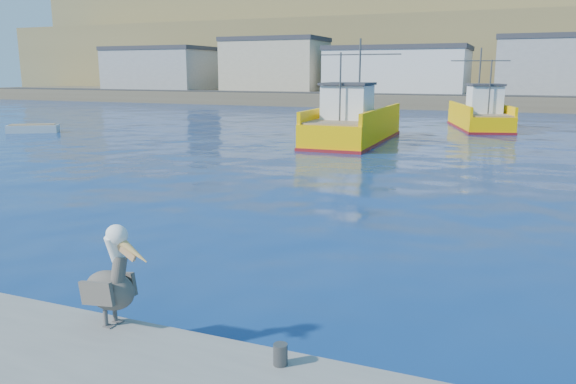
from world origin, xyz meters
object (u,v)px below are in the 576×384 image
(trawler_yellow_a, at_px, (353,125))
(skiff_left, at_px, (33,129))
(trawler_yellow_b, at_px, (480,117))
(pelican, at_px, (112,282))

(trawler_yellow_a, distance_m, skiff_left, 23.49)
(trawler_yellow_a, height_order, skiff_left, trawler_yellow_a)
(trawler_yellow_a, distance_m, trawler_yellow_b, 13.65)
(trawler_yellow_b, xyz_separation_m, skiff_left, (-30.07, -15.56, -0.71))
(trawler_yellow_b, height_order, skiff_left, trawler_yellow_b)
(trawler_yellow_b, bearing_deg, trawler_yellow_a, -120.36)
(trawler_yellow_b, xyz_separation_m, pelican, (-2.71, -39.92, 0.26))
(trawler_yellow_b, relative_size, pelican, 6.11)
(skiff_left, xyz_separation_m, pelican, (27.35, -24.36, 0.97))
(trawler_yellow_a, relative_size, skiff_left, 3.22)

